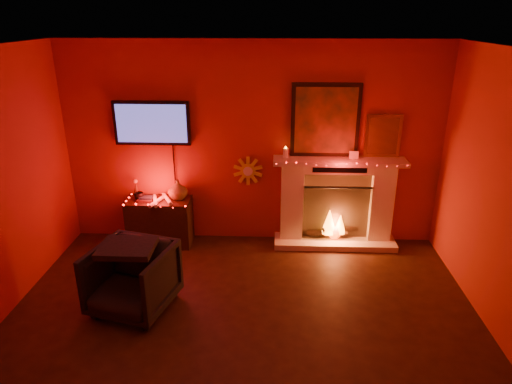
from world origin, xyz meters
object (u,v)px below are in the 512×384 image
sunburst_clock (248,171)px  console_table (161,219)px  armchair (132,279)px  tv (152,123)px  fireplace (336,194)px

sunburst_clock → console_table: size_ratio=0.44×
console_table → armchair: (0.06, -1.51, -0.00)m
console_table → tv: bearing=108.6°
fireplace → console_table: fireplace is taller
tv → armchair: 2.13m
sunburst_clock → armchair: 2.16m
fireplace → armchair: fireplace is taller
fireplace → armchair: size_ratio=2.70×
tv → sunburst_clock: tv is taller
tv → armchair: tv is taller
tv → console_table: tv is taller
tv → console_table: size_ratio=1.35×
tv → console_table: bearing=-71.4°
tv → armchair: bearing=-86.0°
console_table → armchair: bearing=-87.9°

